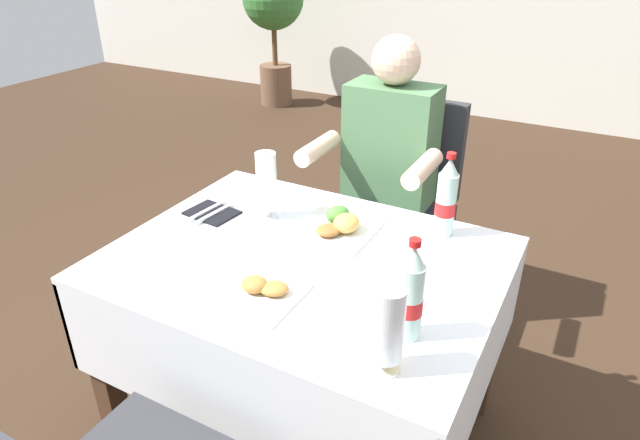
{
  "coord_description": "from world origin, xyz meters",
  "views": [
    {
      "loc": [
        0.61,
        -1.34,
        1.62
      ],
      "look_at": [
        -0.12,
        0.01,
        0.81
      ],
      "focal_mm": 31.22,
      "sensor_mm": 36.0,
      "label": 1
    }
  ],
  "objects_px": {
    "beer_glass_left": "(388,328)",
    "beer_glass_middle": "(267,185)",
    "main_dining_table": "(305,300)",
    "cola_bottle_secondary": "(410,295)",
    "napkin_cutlery_set": "(211,213)",
    "potted_plant_corner": "(273,13)",
    "plate_far_diner": "(338,225)",
    "seated_diner_far": "(384,175)",
    "cola_bottle_primary": "(446,199)",
    "chair_far_diner_seat": "(400,201)",
    "plate_near_camera": "(260,291)"
  },
  "relations": [
    {
      "from": "beer_glass_left",
      "to": "beer_glass_middle",
      "type": "xyz_separation_m",
      "value": [
        -0.64,
        0.5,
        0.0
      ]
    },
    {
      "from": "main_dining_table",
      "to": "cola_bottle_secondary",
      "type": "relative_size",
      "value": 4.27
    },
    {
      "from": "napkin_cutlery_set",
      "to": "potted_plant_corner",
      "type": "relative_size",
      "value": 0.15
    },
    {
      "from": "beer_glass_left",
      "to": "cola_bottle_secondary",
      "type": "height_order",
      "value": "cola_bottle_secondary"
    },
    {
      "from": "main_dining_table",
      "to": "plate_far_diner",
      "type": "distance_m",
      "value": 0.27
    },
    {
      "from": "seated_diner_far",
      "to": "plate_far_diner",
      "type": "height_order",
      "value": "seated_diner_far"
    },
    {
      "from": "seated_diner_far",
      "to": "main_dining_table",
      "type": "bearing_deg",
      "value": -86.71
    },
    {
      "from": "beer_glass_middle",
      "to": "plate_far_diner",
      "type": "bearing_deg",
      "value": 5.2
    },
    {
      "from": "plate_far_diner",
      "to": "potted_plant_corner",
      "type": "relative_size",
      "value": 0.19
    },
    {
      "from": "cola_bottle_primary",
      "to": "seated_diner_far",
      "type": "bearing_deg",
      "value": 133.27
    },
    {
      "from": "beer_glass_left",
      "to": "cola_bottle_secondary",
      "type": "distance_m",
      "value": 0.14
    },
    {
      "from": "cola_bottle_secondary",
      "to": "potted_plant_corner",
      "type": "bearing_deg",
      "value": 126.73
    },
    {
      "from": "main_dining_table",
      "to": "chair_far_diner_seat",
      "type": "relative_size",
      "value": 1.2
    },
    {
      "from": "chair_far_diner_seat",
      "to": "plate_near_camera",
      "type": "height_order",
      "value": "chair_far_diner_seat"
    },
    {
      "from": "main_dining_table",
      "to": "chair_far_diner_seat",
      "type": "xyz_separation_m",
      "value": [
        0.0,
        0.84,
        -0.01
      ]
    },
    {
      "from": "plate_far_diner",
      "to": "beer_glass_middle",
      "type": "relative_size",
      "value": 1.05
    },
    {
      "from": "chair_far_diner_seat",
      "to": "seated_diner_far",
      "type": "height_order",
      "value": "seated_diner_far"
    },
    {
      "from": "seated_diner_far",
      "to": "beer_glass_middle",
      "type": "height_order",
      "value": "seated_diner_far"
    },
    {
      "from": "plate_near_camera",
      "to": "cola_bottle_primary",
      "type": "height_order",
      "value": "cola_bottle_primary"
    },
    {
      "from": "napkin_cutlery_set",
      "to": "cola_bottle_primary",
      "type": "bearing_deg",
      "value": 18.46
    },
    {
      "from": "seated_diner_far",
      "to": "beer_glass_left",
      "type": "distance_m",
      "value": 1.16
    },
    {
      "from": "plate_far_diner",
      "to": "cola_bottle_primary",
      "type": "relative_size",
      "value": 0.88
    },
    {
      "from": "napkin_cutlery_set",
      "to": "potted_plant_corner",
      "type": "bearing_deg",
      "value": 119.33
    },
    {
      "from": "seated_diner_far",
      "to": "beer_glass_middle",
      "type": "distance_m",
      "value": 0.61
    },
    {
      "from": "beer_glass_left",
      "to": "cola_bottle_primary",
      "type": "height_order",
      "value": "cola_bottle_primary"
    },
    {
      "from": "cola_bottle_secondary",
      "to": "napkin_cutlery_set",
      "type": "relative_size",
      "value": 1.41
    },
    {
      "from": "cola_bottle_secondary",
      "to": "potted_plant_corner",
      "type": "height_order",
      "value": "potted_plant_corner"
    },
    {
      "from": "main_dining_table",
      "to": "seated_diner_far",
      "type": "relative_size",
      "value": 0.93
    },
    {
      "from": "beer_glass_left",
      "to": "napkin_cutlery_set",
      "type": "bearing_deg",
      "value": 153.09
    },
    {
      "from": "cola_bottle_secondary",
      "to": "potted_plant_corner",
      "type": "relative_size",
      "value": 0.21
    },
    {
      "from": "beer_glass_left",
      "to": "potted_plant_corner",
      "type": "distance_m",
      "value": 4.65
    },
    {
      "from": "seated_diner_far",
      "to": "potted_plant_corner",
      "type": "distance_m",
      "value": 3.54
    },
    {
      "from": "cola_bottle_secondary",
      "to": "napkin_cutlery_set",
      "type": "distance_m",
      "value": 0.89
    },
    {
      "from": "main_dining_table",
      "to": "beer_glass_left",
      "type": "relative_size",
      "value": 5.27
    },
    {
      "from": "chair_far_diner_seat",
      "to": "cola_bottle_primary",
      "type": "bearing_deg",
      "value": -56.88
    },
    {
      "from": "cola_bottle_primary",
      "to": "napkin_cutlery_set",
      "type": "bearing_deg",
      "value": -161.54
    },
    {
      "from": "main_dining_table",
      "to": "plate_far_diner",
      "type": "bearing_deg",
      "value": 84.38
    },
    {
      "from": "napkin_cutlery_set",
      "to": "chair_far_diner_seat",
      "type": "bearing_deg",
      "value": 60.43
    },
    {
      "from": "plate_far_diner",
      "to": "seated_diner_far",
      "type": "bearing_deg",
      "value": 96.41
    },
    {
      "from": "plate_near_camera",
      "to": "beer_glass_left",
      "type": "relative_size",
      "value": 1.01
    },
    {
      "from": "chair_far_diner_seat",
      "to": "main_dining_table",
      "type": "bearing_deg",
      "value": -90.0
    },
    {
      "from": "seated_diner_far",
      "to": "cola_bottle_primary",
      "type": "relative_size",
      "value": 4.46
    },
    {
      "from": "napkin_cutlery_set",
      "to": "seated_diner_far",
      "type": "bearing_deg",
      "value": 59.11
    },
    {
      "from": "cola_bottle_secondary",
      "to": "seated_diner_far",
      "type": "bearing_deg",
      "value": 115.68
    },
    {
      "from": "plate_near_camera",
      "to": "napkin_cutlery_set",
      "type": "xyz_separation_m",
      "value": [
        -0.42,
        0.32,
        -0.01
      ]
    },
    {
      "from": "plate_near_camera",
      "to": "beer_glass_left",
      "type": "bearing_deg",
      "value": -14.02
    },
    {
      "from": "plate_near_camera",
      "to": "napkin_cutlery_set",
      "type": "relative_size",
      "value": 1.15
    },
    {
      "from": "beer_glass_left",
      "to": "beer_glass_middle",
      "type": "relative_size",
      "value": 0.94
    },
    {
      "from": "chair_far_diner_seat",
      "to": "seated_diner_far",
      "type": "bearing_deg",
      "value": -111.11
    },
    {
      "from": "chair_far_diner_seat",
      "to": "potted_plant_corner",
      "type": "relative_size",
      "value": 0.75
    }
  ]
}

